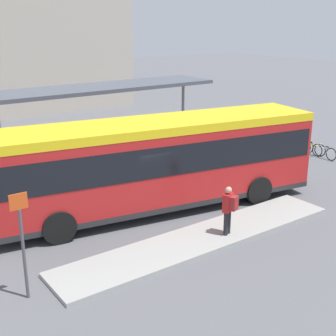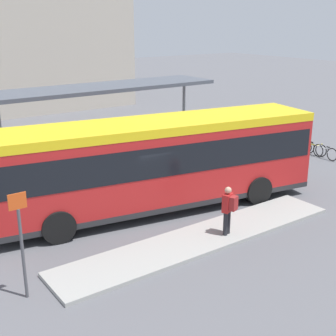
# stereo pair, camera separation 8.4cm
# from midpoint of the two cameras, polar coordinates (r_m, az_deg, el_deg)

# --- Properties ---
(ground_plane) EXTENTS (120.00, 120.00, 0.00)m
(ground_plane) POSITION_cam_midpoint_polar(r_m,az_deg,el_deg) (17.30, -1.51, -5.06)
(ground_plane) COLOR #5B5B60
(curb_island) EXTENTS (10.11, 1.80, 0.12)m
(curb_island) POSITION_cam_midpoint_polar(r_m,az_deg,el_deg) (15.04, 4.37, -8.54)
(curb_island) COLOR #9E9E99
(curb_island) RESTS_ON ground_plane
(city_bus) EXTENTS (12.44, 4.54, 3.31)m
(city_bus) POSITION_cam_midpoint_polar(r_m,az_deg,el_deg) (16.65, -1.53, 1.06)
(city_bus) COLOR red
(city_bus) RESTS_ON ground_plane
(pedestrian_waiting) EXTENTS (0.46, 0.50, 1.61)m
(pedestrian_waiting) POSITION_cam_midpoint_polar(r_m,az_deg,el_deg) (14.87, 7.57, -4.82)
(pedestrian_waiting) COLOR #232328
(pedestrian_waiting) RESTS_ON curb_island
(bicycle_white) EXTENTS (0.48, 1.53, 0.66)m
(bicycle_white) POSITION_cam_midpoint_polar(r_m,az_deg,el_deg) (24.69, 18.69, 1.84)
(bicycle_white) COLOR black
(bicycle_white) RESTS_ON ground_plane
(bicycle_yellow) EXTENTS (0.48, 1.52, 0.66)m
(bicycle_yellow) POSITION_cam_midpoint_polar(r_m,az_deg,el_deg) (25.24, 17.41, 2.29)
(bicycle_yellow) COLOR black
(bicycle_yellow) RESTS_ON ground_plane
(bicycle_black) EXTENTS (0.48, 1.63, 0.70)m
(bicycle_black) POSITION_cam_midpoint_polar(r_m,az_deg,el_deg) (25.68, 15.98, 2.73)
(bicycle_black) COLOR black
(bicycle_black) RESTS_ON ground_plane
(bicycle_orange) EXTENTS (0.48, 1.73, 0.75)m
(bicycle_orange) POSITION_cam_midpoint_polar(r_m,az_deg,el_deg) (26.18, 14.69, 3.17)
(bicycle_orange) COLOR black
(bicycle_orange) RESTS_ON ground_plane
(station_shelter) EXTENTS (11.80, 2.84, 3.62)m
(station_shelter) POSITION_cam_midpoint_polar(r_m,az_deg,el_deg) (23.11, -7.96, 9.55)
(station_shelter) COLOR #4C515B
(station_shelter) RESTS_ON ground_plane
(potted_planter_near_shelter) EXTENTS (0.76, 0.76, 1.22)m
(potted_planter_near_shelter) POSITION_cam_midpoint_polar(r_m,az_deg,el_deg) (23.40, 1.31, 2.72)
(potted_planter_near_shelter) COLOR slate
(potted_planter_near_shelter) RESTS_ON ground_plane
(potted_planter_far_side) EXTENTS (0.89, 0.89, 1.40)m
(potted_planter_far_side) POSITION_cam_midpoint_polar(r_m,az_deg,el_deg) (24.53, 4.90, 3.58)
(potted_planter_far_side) COLOR slate
(potted_planter_far_side) RESTS_ON ground_plane
(platform_sign) EXTENTS (0.44, 0.08, 2.80)m
(platform_sign) POSITION_cam_midpoint_polar(r_m,az_deg,el_deg) (12.00, -17.24, -8.52)
(platform_sign) COLOR #4C4C51
(platform_sign) RESTS_ON ground_plane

